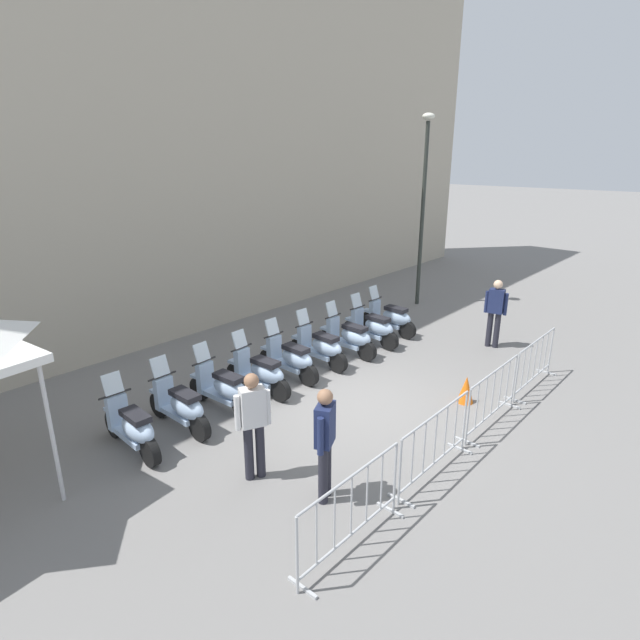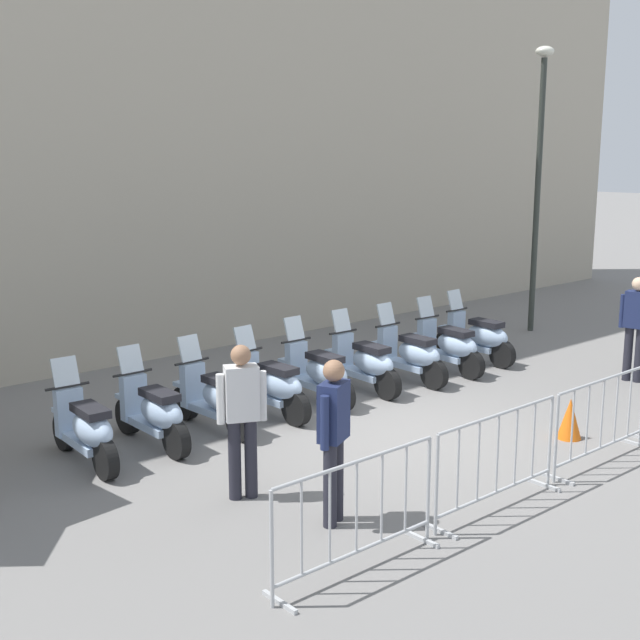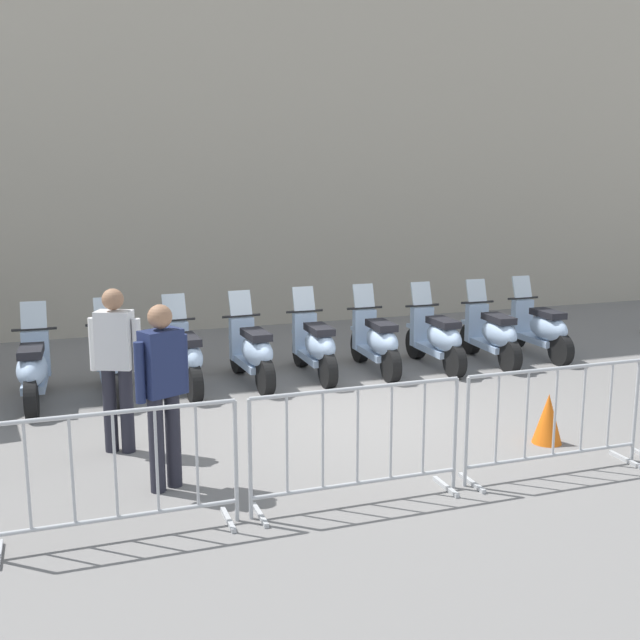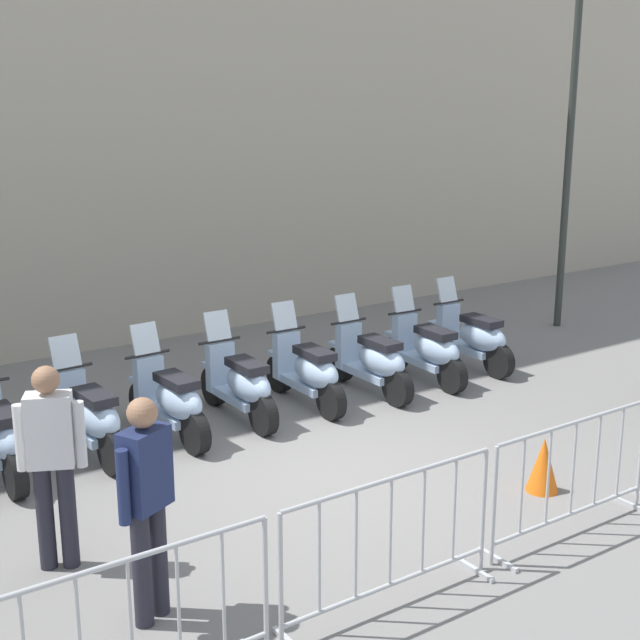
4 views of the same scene
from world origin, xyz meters
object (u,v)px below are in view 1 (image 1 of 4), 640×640
Objects in this scene: motorcycle_8 at (390,318)px; barrier_segment_1 at (435,444)px; motorcycle_3 at (260,373)px; traffic_cone at (466,389)px; motorcycle_1 at (181,406)px; motorcycle_4 at (290,359)px; motorcycle_7 at (373,328)px; officer_near_row_end at (325,438)px; barrier_segment_0 at (351,512)px; barrier_segment_2 at (493,398)px; barrier_segment_3 at (535,364)px; motorcycle_5 at (320,347)px; street_lamp at (424,193)px; motorcycle_2 at (223,388)px; motorcycle_0 at (132,428)px; officer_by_barriers at (495,310)px; officer_mid_plaza at (253,420)px; motorcycle_6 at (349,337)px.

barrier_segment_1 is at bearing -145.95° from motorcycle_8.
motorcycle_3 reaches higher than traffic_cone.
motorcycle_1 is 2.82m from motorcycle_4.
officer_near_row_end is (-5.69, -2.48, 0.53)m from motorcycle_7.
barrier_segment_0 is 1.00× the size of barrier_segment_2.
motorcycle_8 is 0.88× the size of barrier_segment_3.
barrier_segment_0 is (-3.50, -3.73, 0.07)m from motorcycle_4.
barrier_segment_0 is 2.05m from barrier_segment_1.
motorcycle_3 reaches higher than barrier_segment_3.
street_lamp is (5.84, 0.31, 3.01)m from motorcycle_5.
motorcycle_8 is 0.30× the size of street_lamp.
motorcycle_8 is 1.00× the size of officer_near_row_end.
motorcycle_2 is at bearing 67.17° from barrier_segment_0.
motorcycle_1 is 0.88× the size of barrier_segment_0.
motorcycle_2 reaches higher than barrier_segment_1.
motorcycle_7 is 7.10m from barrier_segment_0.
motorcycle_5 and motorcycle_7 have the same top height.
barrier_segment_0 is at bearing -140.92° from motorcycle_5.
motorcycle_0 is 3.13× the size of traffic_cone.
motorcycle_3 is 6.16m from officer_by_barriers.
motorcycle_4 is 5.12m from barrier_segment_0.
motorcycle_2 is at bearing 119.38° from barrier_segment_2.
officer_mid_plaza is at bearing -98.38° from motorcycle_1.
officer_near_row_end reaches higher than traffic_cone.
officer_by_barriers is at bearing -126.77° from street_lamp.
barrier_segment_2 is 4.42m from officer_mid_plaza.
motorcycle_5 is at bearing 57.93° from barrier_segment_1.
traffic_cone is (-1.67, -3.07, -0.18)m from motorcycle_7.
barrier_segment_0 is (-7.24, -3.29, 0.07)m from motorcycle_8.
motorcycle_7 is 0.30× the size of street_lamp.
motorcycle_2 is 0.94m from motorcycle_3.
officer_near_row_end reaches higher than motorcycle_7.
motorcycle_1 is at bearing 139.27° from barrier_segment_3.
motorcycle_6 is (3.73, -0.48, 0.00)m from motorcycle_2.
motorcycle_4 is 5.12m from barrier_segment_3.
motorcycle_2 is at bearing 95.59° from barrier_segment_1.
motorcycle_7 reaches higher than traffic_cone.
officer_near_row_end is 3.15× the size of traffic_cone.
motorcycle_7 is at bearing -9.53° from motorcycle_5.
officer_mid_plaza reaches higher than motorcycle_4.
barrier_segment_3 reaches higher than traffic_cone.
motorcycle_0 is at bearing 175.10° from motorcycle_4.
motorcycle_0 is 5.64m from motorcycle_6.
barrier_segment_1 is at bearing -122.07° from motorcycle_5.
motorcycle_2 is 2.81m from motorcycle_5.
motorcycle_7 is at bearing -7.53° from motorcycle_3.
motorcycle_7 is 0.95m from motorcycle_8.
motorcycle_4 is 0.30× the size of street_lamp.
street_lamp is 3.31× the size of officer_by_barriers.
motorcycle_4 is at bearing 120.58° from barrier_segment_3.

